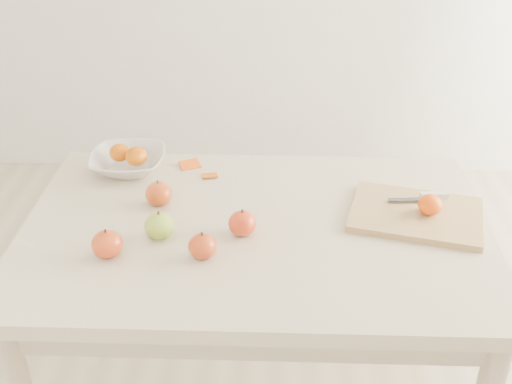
{
  "coord_description": "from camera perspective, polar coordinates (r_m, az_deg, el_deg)",
  "views": [
    {
      "loc": [
        0.05,
        -1.39,
        1.65
      ],
      "look_at": [
        0.0,
        0.05,
        0.82
      ],
      "focal_mm": 45.0,
      "sensor_mm": 36.0,
      "label": 1
    }
  ],
  "objects": [
    {
      "name": "bowl_tangerine_near",
      "position": [
        1.94,
        -12.03,
        3.46
      ],
      "size": [
        0.06,
        0.06,
        0.05
      ],
      "primitive_type": "ellipsoid",
      "color": "#CE5B07",
      "rests_on": "fruit_bowl"
    },
    {
      "name": "apple_green",
      "position": [
        1.61,
        -8.58,
        -2.99
      ],
      "size": [
        0.07,
        0.07,
        0.07
      ],
      "primitive_type": "ellipsoid",
      "color": "olive",
      "rests_on": "table"
    },
    {
      "name": "paring_knife",
      "position": [
        1.79,
        15.14,
        -0.33
      ],
      "size": [
        0.17,
        0.05,
        0.01
      ],
      "color": "silver",
      "rests_on": "cutting_board"
    },
    {
      "name": "apple_red_c",
      "position": [
        1.53,
        -4.78,
        -4.83
      ],
      "size": [
        0.07,
        0.07,
        0.06
      ],
      "primitive_type": "ellipsoid",
      "color": "maroon",
      "rests_on": "table"
    },
    {
      "name": "table",
      "position": [
        1.71,
        -0.06,
        -5.75
      ],
      "size": [
        1.2,
        0.8,
        0.75
      ],
      "color": "beige",
      "rests_on": "ground"
    },
    {
      "name": "bowl_tangerine_far",
      "position": [
        1.91,
        -10.59,
        3.16
      ],
      "size": [
        0.06,
        0.06,
        0.06
      ],
      "primitive_type": "ellipsoid",
      "color": "#D46607",
      "rests_on": "fruit_bowl"
    },
    {
      "name": "apple_red_d",
      "position": [
        1.56,
        -13.09,
        -4.54
      ],
      "size": [
        0.07,
        0.07,
        0.07
      ],
      "primitive_type": "ellipsoid",
      "color": "maroon",
      "rests_on": "table"
    },
    {
      "name": "apple_red_b",
      "position": [
        1.75,
        -8.65,
        -0.16
      ],
      "size": [
        0.07,
        0.07,
        0.07
      ],
      "primitive_type": "ellipsoid",
      "color": "maroon",
      "rests_on": "table"
    },
    {
      "name": "apple_red_e",
      "position": [
        1.6,
        -1.23,
        -2.8
      ],
      "size": [
        0.07,
        0.07,
        0.06
      ],
      "primitive_type": "ellipsoid",
      "color": "#A21C18",
      "rests_on": "table"
    },
    {
      "name": "orange_peel_a",
      "position": [
        1.94,
        -5.89,
        2.33
      ],
      "size": [
        0.07,
        0.07,
        0.01
      ],
      "primitive_type": "cube",
      "rotation": [
        0.21,
        0.0,
        0.44
      ],
      "color": "#DB4D0F",
      "rests_on": "table"
    },
    {
      "name": "orange_peel_b",
      "position": [
        1.88,
        -4.13,
        1.42
      ],
      "size": [
        0.05,
        0.04,
        0.01
      ],
      "primitive_type": "cube",
      "rotation": [
        -0.14,
        0.0,
        0.19
      ],
      "color": "#CF550E",
      "rests_on": "table"
    },
    {
      "name": "board_tangerine",
      "position": [
        1.71,
        15.21,
        -1.1
      ],
      "size": [
        0.06,
        0.06,
        0.05
      ],
      "primitive_type": "ellipsoid",
      "color": "#E74608",
      "rests_on": "cutting_board"
    },
    {
      "name": "fruit_bowl",
      "position": [
        1.94,
        -11.3,
        2.65
      ],
      "size": [
        0.22,
        0.22,
        0.05
      ],
      "primitive_type": "imported",
      "color": "silver",
      "rests_on": "table"
    },
    {
      "name": "cutting_board",
      "position": [
        1.73,
        14.02,
        -1.94
      ],
      "size": [
        0.38,
        0.32,
        0.02
      ],
      "primitive_type": "cube",
      "rotation": [
        0.0,
        0.0,
        -0.25
      ],
      "color": "tan",
      "rests_on": "table"
    }
  ]
}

